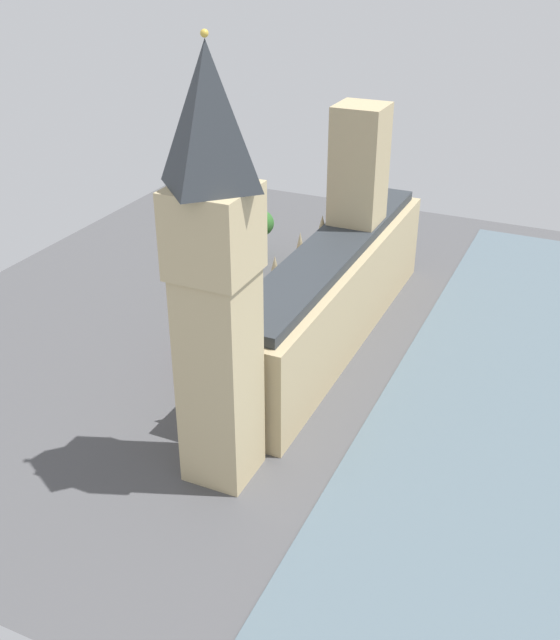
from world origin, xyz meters
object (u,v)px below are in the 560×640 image
object	(u,v)px
car_yellow_cab_under_trees	(276,286)
street_lamp_near_tower	(261,238)
clock_tower	(215,275)
car_white_opposite_hall	(297,261)
plane_tree_midblock	(258,223)
pedestrian_kerbside	(283,317)
car_black_corner	(248,304)
pedestrian_far_end	(310,295)
parliament_building	(334,281)
double_decker_bus_leading	(212,343)
plane_tree_by_river_gate	(248,246)
car_blue_trailing	(244,328)

from	to	relation	value
car_yellow_cab_under_trees	street_lamp_near_tower	distance (m)	15.72
clock_tower	car_yellow_cab_under_trees	xyz separation A→B (m)	(15.91, -50.02, -26.17)
clock_tower	car_white_opposite_hall	xyz separation A→B (m)	(16.73, -62.22, -26.17)
car_white_opposite_hall	car_yellow_cab_under_trees	size ratio (longest dim) A/B	1.05
street_lamp_near_tower	plane_tree_midblock	bearing A→B (deg)	9.35
car_yellow_cab_under_trees	plane_tree_midblock	xyz separation A→B (m)	(9.55, -12.27, 6.68)
pedestrian_kerbside	street_lamp_near_tower	distance (m)	27.81
car_white_opposite_hall	car_black_corner	bearing A→B (deg)	-90.68
street_lamp_near_tower	clock_tower	bearing A→B (deg)	111.80
pedestrian_far_end	plane_tree_midblock	world-z (taller)	plane_tree_midblock
car_white_opposite_hall	pedestrian_kerbside	size ratio (longest dim) A/B	3.12
parliament_building	car_white_opposite_hall	distance (m)	30.14
double_decker_bus_leading	street_lamp_near_tower	size ratio (longest dim) A/B	1.66
car_black_corner	plane_tree_by_river_gate	size ratio (longest dim) A/B	0.54
car_yellow_cab_under_trees	plane_tree_midblock	size ratio (longest dim) A/B	0.44
plane_tree_midblock	street_lamp_near_tower	bearing A→B (deg)	-170.65
car_blue_trailing	pedestrian_kerbside	xyz separation A→B (m)	(-4.22, -6.84, -0.20)
plane_tree_by_river_gate	street_lamp_near_tower	size ratio (longest dim) A/B	1.26
pedestrian_far_end	plane_tree_by_river_gate	world-z (taller)	plane_tree_by_river_gate
car_white_opposite_hall	double_decker_bus_leading	xyz separation A→B (m)	(-2.00, 38.59, 1.74)
clock_tower	street_lamp_near_tower	world-z (taller)	clock_tower
pedestrian_kerbside	plane_tree_by_river_gate	world-z (taller)	plane_tree_by_river_gate
car_black_corner	plane_tree_by_river_gate	xyz separation A→B (m)	(6.82, -13.58, 4.81)
double_decker_bus_leading	clock_tower	bearing A→B (deg)	-56.33
clock_tower	pedestrian_far_end	world-z (taller)	clock_tower
pedestrian_far_end	street_lamp_near_tower	world-z (taller)	street_lamp_near_tower
double_decker_bus_leading	street_lamp_near_tower	bearing A→B (deg)	106.52
parliament_building	pedestrian_kerbside	bearing A→B (deg)	-4.97
car_yellow_cab_under_trees	car_blue_trailing	world-z (taller)	same
parliament_building	car_white_opposite_hall	size ratio (longest dim) A/B	13.30
street_lamp_near_tower	pedestrian_far_end	bearing A→B (deg)	141.27
plane_tree_by_river_gate	parliament_building	bearing A→B (deg)	146.06
clock_tower	plane_tree_by_river_gate	distance (m)	63.48
double_decker_bus_leading	pedestrian_far_end	bearing A→B (deg)	78.50
car_white_opposite_hall	street_lamp_near_tower	world-z (taller)	street_lamp_near_tower
plane_tree_midblock	car_white_opposite_hall	bearing A→B (deg)	179.48
car_yellow_cab_under_trees	double_decker_bus_leading	size ratio (longest dim) A/B	0.43
pedestrian_kerbside	parliament_building	bearing A→B (deg)	-23.22
clock_tower	car_black_corner	bearing A→B (deg)	-67.36
car_black_corner	double_decker_bus_leading	xyz separation A→B (m)	(-2.45, 17.54, 1.75)
car_black_corner	pedestrian_kerbside	xyz separation A→B (m)	(-7.59, 1.66, -0.20)
clock_tower	car_black_corner	size ratio (longest dim) A/B	12.18
car_white_opposite_hall	plane_tree_by_river_gate	distance (m)	11.47
car_white_opposite_hall	plane_tree_midblock	xyz separation A→B (m)	(8.74, -0.08, 6.68)
parliament_building	plane_tree_midblock	distance (m)	34.71
street_lamp_near_tower	double_decker_bus_leading	bearing A→B (deg)	104.79
car_black_corner	pedestrian_kerbside	bearing A→B (deg)	167.78
car_blue_trailing	double_decker_bus_leading	distance (m)	9.25
car_blue_trailing	street_lamp_near_tower	size ratio (longest dim) A/B	0.70
car_white_opposite_hall	pedestrian_kerbside	world-z (taller)	car_white_opposite_hall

